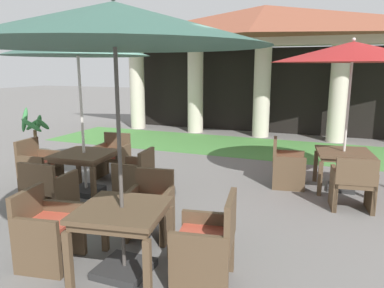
{
  "coord_description": "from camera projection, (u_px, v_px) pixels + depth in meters",
  "views": [
    {
      "loc": [
        2.21,
        -3.98,
        2.17
      ],
      "look_at": [
        0.03,
        1.5,
        0.92
      ],
      "focal_mm": 34.24,
      "sensor_mm": 36.0,
      "label": 1
    }
  ],
  "objects": [
    {
      "name": "patio_umbrella_mid_left",
      "position": [
        353.0,
        53.0,
        6.1
      ],
      "size": [
        2.69,
        2.69,
        2.64
      ],
      "color": "#2D2D2D",
      "rests_on": "ground"
    },
    {
      "name": "patio_chair_near_foreground_east",
      "position": [
        208.0,
        244.0,
        3.67
      ],
      "size": [
        0.67,
        0.69,
        0.94
      ],
      "rotation": [
        0.0,
        0.0,
        -4.54
      ],
      "color": "brown",
      "rests_on": "ground"
    },
    {
      "name": "patio_umbrella_mid_right",
      "position": [
        77.0,
        47.0,
        5.9
      ],
      "size": [
        2.35,
        2.35,
        2.75
      ],
      "color": "#2D2D2D",
      "rests_on": "ground"
    },
    {
      "name": "patio_table_mid_left",
      "position": [
        344.0,
        156.0,
        6.47
      ],
      "size": [
        1.03,
        1.03,
        0.71
      ],
      "rotation": [
        0.0,
        0.0,
        0.15
      ],
      "color": "brown",
      "rests_on": "ground"
    },
    {
      "name": "background_pavilion",
      "position": [
        265.0,
        38.0,
        11.08
      ],
      "size": [
        10.04,
        2.99,
        3.95
      ],
      "color": "beige",
      "rests_on": "ground"
    },
    {
      "name": "terracotta_urn",
      "position": [
        298.0,
        161.0,
        7.89
      ],
      "size": [
        0.24,
        0.24,
        0.41
      ],
      "color": "#9E5633",
      "rests_on": "ground"
    },
    {
      "name": "patio_chair_mid_right_west",
      "position": [
        39.0,
        166.0,
        6.61
      ],
      "size": [
        0.62,
        0.62,
        0.89
      ],
      "rotation": [
        0.0,
        0.0,
        -1.49
      ],
      "color": "brown",
      "rests_on": "ground"
    },
    {
      "name": "patio_table_near_foreground",
      "position": [
        122.0,
        217.0,
        3.81
      ],
      "size": [
        1.02,
        1.02,
        0.74
      ],
      "rotation": [
        0.0,
        0.0,
        0.17
      ],
      "color": "brown",
      "rests_on": "ground"
    },
    {
      "name": "patio_table_mid_right",
      "position": [
        84.0,
        158.0,
        6.28
      ],
      "size": [
        0.99,
        0.99,
        0.73
      ],
      "rotation": [
        0.0,
        0.0,
        0.08
      ],
      "color": "brown",
      "rests_on": "ground"
    },
    {
      "name": "patio_chair_mid_right_south",
      "position": [
        48.0,
        188.0,
        5.43
      ],
      "size": [
        0.66,
        0.62,
        0.83
      ],
      "rotation": [
        0.0,
        0.0,
        0.08
      ],
      "color": "brown",
      "rests_on": "ground"
    },
    {
      "name": "patio_chair_mid_right_north",
      "position": [
        113.0,
        157.0,
        7.23
      ],
      "size": [
        0.62,
        0.59,
        0.87
      ],
      "rotation": [
        0.0,
        0.0,
        -3.06
      ],
      "color": "brown",
      "rests_on": "ground"
    },
    {
      "name": "lawn_strip",
      "position": [
        248.0,
        147.0,
        10.1
      ],
      "size": [
        11.84,
        2.67,
        0.01
      ],
      "primitive_type": "cube",
      "color": "#47843D",
      "rests_on": "ground"
    },
    {
      "name": "patio_chair_mid_left_south",
      "position": [
        353.0,
        184.0,
        5.59
      ],
      "size": [
        0.67,
        0.58,
        0.86
      ],
      "rotation": [
        0.0,
        0.0,
        0.15
      ],
      "color": "brown",
      "rests_on": "ground"
    },
    {
      "name": "potted_palm_left_edge",
      "position": [
        37.0,
        154.0,
        7.9
      ],
      "size": [
        0.62,
        0.59,
        1.34
      ],
      "color": "#B2AD9E",
      "rests_on": "ground"
    },
    {
      "name": "ground_plane",
      "position": [
        148.0,
        233.0,
        4.86
      ],
      "size": [
        60.0,
        60.0,
        0.0
      ],
      "primitive_type": "plane",
      "color": "slate"
    },
    {
      "name": "patio_chair_mid_left_west",
      "position": [
        286.0,
        165.0,
        6.73
      ],
      "size": [
        0.66,
        0.7,
        0.88
      ],
      "rotation": [
        0.0,
        0.0,
        -1.42
      ],
      "color": "brown",
      "rests_on": "ground"
    },
    {
      "name": "patio_chair_mid_right_east",
      "position": [
        136.0,
        175.0,
        6.05
      ],
      "size": [
        0.57,
        0.59,
        0.85
      ],
      "rotation": [
        0.0,
        0.0,
        -4.63
      ],
      "color": "brown",
      "rests_on": "ground"
    },
    {
      "name": "patio_chair_near_foreground_north",
      "position": [
        150.0,
        207.0,
        4.72
      ],
      "size": [
        0.62,
        0.6,
        0.85
      ],
      "rotation": [
        0.0,
        0.0,
        -2.97
      ],
      "color": "brown",
      "rests_on": "ground"
    },
    {
      "name": "patio_umbrella_near_foreground",
      "position": [
        114.0,
        26.0,
        3.42
      ],
      "size": [
        2.95,
        2.95,
        2.82
      ],
      "color": "#2D2D2D",
      "rests_on": "ground"
    },
    {
      "name": "patio_chair_near_foreground_west",
      "position": [
        47.0,
        229.0,
        4.04
      ],
      "size": [
        0.65,
        0.67,
        0.85
      ],
      "rotation": [
        0.0,
        0.0,
        -1.4
      ],
      "color": "brown",
      "rests_on": "ground"
    }
  ]
}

